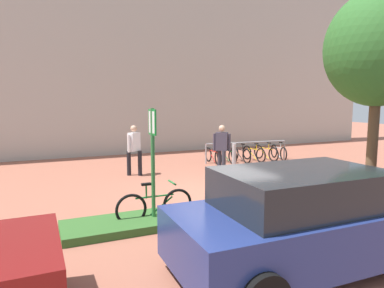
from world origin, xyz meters
TOP-DOWN VIEW (x-y plane):
  - ground_plane at (0.00, 0.00)m, footprint 60.00×60.00m
  - building_facade at (0.00, 8.56)m, footprint 28.00×1.20m
  - planter_strip at (-0.69, -1.54)m, footprint 7.00×1.10m
  - tree_sidewalk at (3.92, -1.60)m, footprint 2.80×2.80m
  - parking_sign_post at (-2.36, -1.54)m, footprint 0.08×0.36m
  - bike_at_sign at (-2.29, -1.43)m, footprint 1.68×0.42m
  - bike_rack_cluster at (3.51, 4.03)m, footprint 3.75×1.80m
  - bollard_steel at (2.44, 3.27)m, footprint 0.16×0.16m
  - person_suited_dark at (1.25, 2.12)m, footprint 0.50×0.44m
  - person_casual_tan at (-1.53, 3.23)m, footprint 0.52×0.42m
  - car_navy_sedan at (-0.79, -4.31)m, footprint 4.33×2.08m

SIDE VIEW (x-z plane):
  - ground_plane at x=0.00m, z-range 0.00..0.00m
  - planter_strip at x=-0.69m, z-range 0.00..0.16m
  - bike_rack_cluster at x=3.51m, z-range -0.07..0.76m
  - bike_at_sign at x=-2.29m, z-range -0.08..0.78m
  - bollard_steel at x=2.44m, z-range 0.00..0.90m
  - car_navy_sedan at x=-0.79m, z-range -0.01..1.53m
  - person_suited_dark at x=1.25m, z-range 0.12..1.84m
  - person_casual_tan at x=-1.53m, z-range 0.12..1.84m
  - parking_sign_post at x=-2.36m, z-range 0.37..2.77m
  - tree_sidewalk at x=3.92m, z-range 1.17..6.64m
  - building_facade at x=0.00m, z-range 0.00..10.00m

